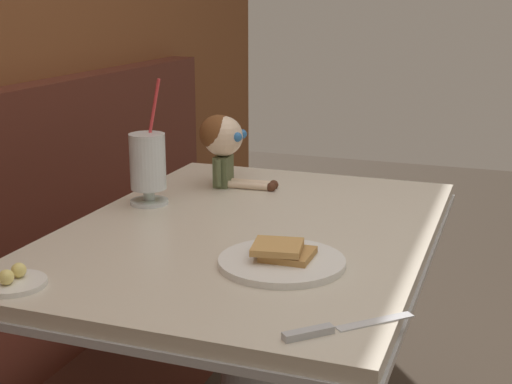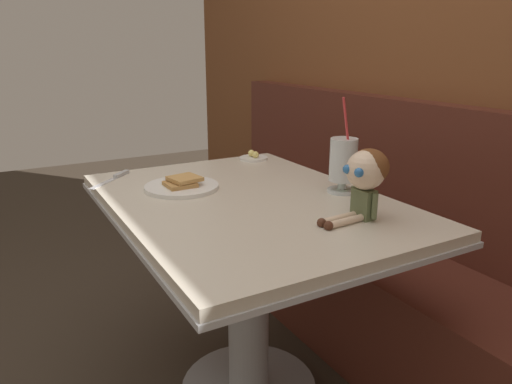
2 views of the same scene
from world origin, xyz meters
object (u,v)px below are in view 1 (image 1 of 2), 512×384
Objects in this scene: toast_plate at (282,260)px; butter_saucer at (13,281)px; butter_knife at (327,330)px; seated_doll at (223,140)px; milkshake_glass at (148,165)px.

toast_plate is 0.50m from butter_saucer.
butter_saucer is at bearing 91.30° from butter_knife.
milkshake_glass is at bearing 154.45° from seated_doll.
butter_saucer reaches higher than butter_knife.
toast_plate is 0.80× the size of milkshake_glass.
milkshake_glass is at bearing 2.30° from butter_saucer.
butter_knife is at bearing -148.20° from toast_plate.
butter_saucer is 0.66× the size of butter_knife.
milkshake_glass is (0.29, 0.45, 0.09)m from toast_plate.
toast_plate is at bearing 31.80° from butter_knife.
toast_plate is 2.08× the size of butter_saucer.
milkshake_glass is at bearing 47.89° from butter_knife.
butter_knife is 0.82× the size of seated_doll.
toast_plate is at bearing -57.89° from butter_saucer.
butter_saucer is 0.58m from butter_knife.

